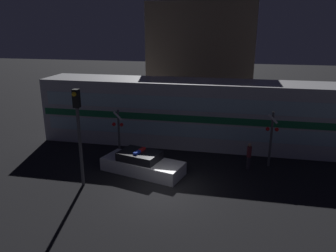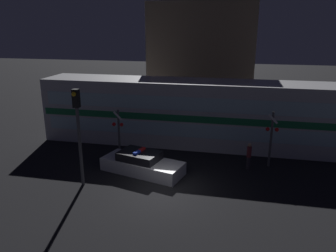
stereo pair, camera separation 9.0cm
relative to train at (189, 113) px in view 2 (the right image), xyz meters
The scene contains 8 objects.
ground_plane 7.84m from the train, 91.85° to the right, with size 120.00×120.00×0.00m, color black.
train is the anchor object (origin of this frame).
police_car 5.90m from the train, 109.02° to the right, with size 4.94×2.89×1.31m.
pedestrian 5.64m from the train, 42.03° to the right, with size 0.27×0.27×1.59m.
crossing_signal_near 6.07m from the train, 29.89° to the right, with size 0.73×0.32×3.32m.
crossing_signal_far 5.12m from the train, 140.71° to the right, with size 0.73×0.32×3.00m.
traffic_light_corner 8.74m from the train, 120.59° to the right, with size 0.30×0.46×5.05m.
building_left 9.59m from the train, 90.73° to the left, with size 9.10×6.69×9.90m.
Camera 2 is at (3.41, -14.13, 7.96)m, focal length 35.00 mm.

